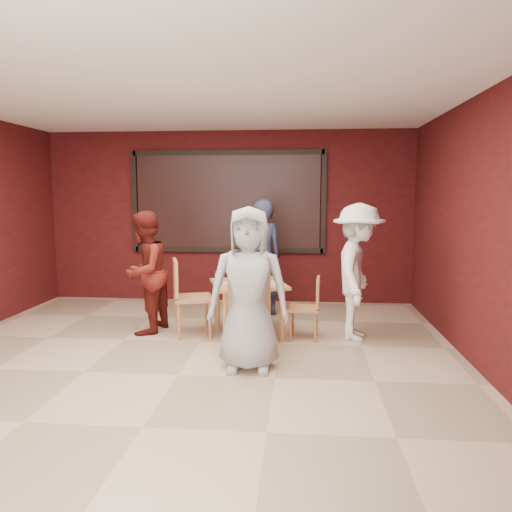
# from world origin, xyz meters

# --- Properties ---
(floor) EXTENTS (7.00, 7.00, 0.00)m
(floor) POSITION_xyz_m (0.00, 0.00, 0.00)
(floor) COLOR #CDAC8E
(floor) RESTS_ON ground
(window_blinds) EXTENTS (3.00, 0.02, 1.50)m
(window_blinds) POSITION_xyz_m (0.00, 3.45, 1.65)
(window_blinds) COLOR black
(dining_table) EXTENTS (1.08, 1.08, 0.83)m
(dining_table) POSITION_xyz_m (0.55, 1.42, 0.61)
(dining_table) COLOR #B47E4A
(dining_table) RESTS_ON floor
(chair_front) EXTENTS (0.51, 0.51, 0.96)m
(chair_front) POSITION_xyz_m (0.64, 0.71, 0.54)
(chair_front) COLOR #BA7548
(chair_front) RESTS_ON floor
(chair_back) EXTENTS (0.49, 0.49, 0.79)m
(chair_back) POSITION_xyz_m (0.48, 2.17, 0.44)
(chair_back) COLOR #BA7548
(chair_back) RESTS_ON floor
(chair_left) EXTENTS (0.59, 0.59, 0.97)m
(chair_left) POSITION_xyz_m (-0.22, 1.36, 0.55)
(chair_left) COLOR #BA7548
(chair_left) RESTS_ON floor
(chair_right) EXTENTS (0.40, 0.40, 0.77)m
(chair_right) POSITION_xyz_m (1.31, 1.36, 0.44)
(chair_right) COLOR #BA7548
(chair_right) RESTS_ON floor
(diner_front) EXTENTS (0.83, 0.55, 1.66)m
(diner_front) POSITION_xyz_m (0.68, 0.23, 0.83)
(diner_front) COLOR #A6A6A6
(diner_front) RESTS_ON floor
(diner_back) EXTENTS (0.73, 0.60, 1.71)m
(diner_back) POSITION_xyz_m (0.63, 2.54, 0.85)
(diner_back) COLOR #2E3352
(diner_back) RESTS_ON floor
(diner_left) EXTENTS (0.72, 0.85, 1.57)m
(diner_left) POSITION_xyz_m (-0.79, 1.48, 0.78)
(diner_left) COLOR #5E1611
(diner_left) RESTS_ON floor
(diner_right) EXTENTS (0.81, 1.17, 1.67)m
(diner_right) POSITION_xyz_m (1.90, 1.44, 0.84)
(diner_right) COLOR white
(diner_right) RESTS_ON floor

